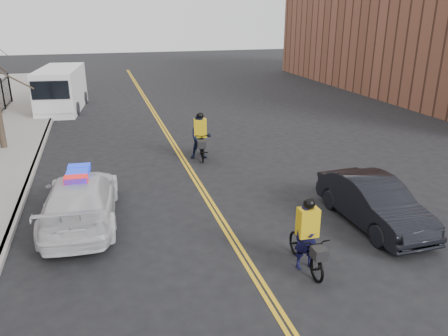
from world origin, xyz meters
The scene contains 10 objects.
ground centered at (0.00, 0.00, 0.00)m, with size 120.00×120.00×0.00m, color black.
center_line_left centered at (-0.08, 8.00, 0.01)m, with size 0.10×60.00×0.01m, color gold.
center_line_right centered at (0.08, 8.00, 0.01)m, with size 0.10×60.00×0.01m, color gold.
curb centered at (-6.00, 8.00, 0.07)m, with size 0.20×60.00×0.15m, color gray.
building_across centered at (22.00, 18.00, 5.50)m, with size 12.00×30.00×11.00m, color brown.
police_cruiser centered at (-4.02, 1.49, 0.74)m, with size 2.39×5.21×1.64m.
dark_sedan centered at (4.26, -1.03, 0.70)m, with size 1.49×4.27×1.41m, color black.
cargo_van centered at (-5.52, 18.39, 1.29)m, with size 2.98×6.52×2.64m.
cyclist_near centered at (1.31, -2.64, 0.65)m, with size 0.70×1.92×1.87m.
cyclist_far centered at (0.77, 6.41, 0.80)m, with size 1.01×2.07×2.03m.
Camera 1 is at (-3.20, -11.08, 5.98)m, focal length 35.00 mm.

